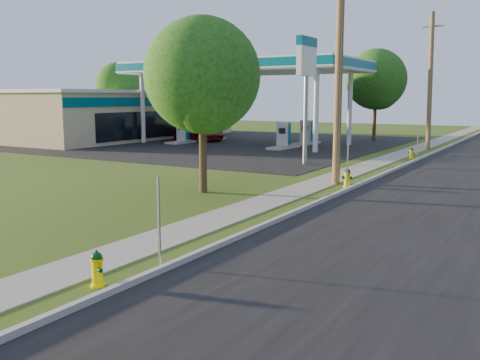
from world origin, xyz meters
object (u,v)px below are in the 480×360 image
at_px(fuel_pump_sw, 211,132).
at_px(car_red, 199,132).
at_px(tree_back, 119,87).
at_px(tree_lot, 377,82).
at_px(tree_verge, 203,80).
at_px(hydrant_far, 411,153).
at_px(fuel_pump_ne, 284,139).
at_px(fuel_pump_nw, 183,134).
at_px(utility_pole_far, 430,81).
at_px(price_pylon, 307,64).
at_px(hydrant_near, 97,269).
at_px(hydrant_mid, 347,178).
at_px(utility_pole_mid, 339,66).
at_px(fuel_pump_se, 306,135).

relative_size(fuel_pump_sw, car_red, 0.61).
bearing_deg(fuel_pump_sw, tree_back, 161.17).
bearing_deg(fuel_pump_sw, tree_lot, 26.93).
bearing_deg(tree_verge, hydrant_far, 75.70).
distance_m(fuel_pump_ne, hydrant_far, 9.57).
bearing_deg(tree_lot, fuel_pump_nw, -140.38).
distance_m(utility_pole_far, price_pylon, 13.11).
bearing_deg(hydrant_far, utility_pole_far, 94.31).
xyz_separation_m(hydrant_near, hydrant_far, (-0.05, 25.60, -0.03)).
bearing_deg(tree_back, tree_verge, -42.12).
xyz_separation_m(fuel_pump_nw, fuel_pump_sw, (0.00, 4.00, 0.00)).
height_order(fuel_pump_nw, tree_lot, tree_lot).
relative_size(price_pylon, car_red, 1.31).
bearing_deg(fuel_pump_sw, fuel_pump_nw, -90.00).
distance_m(tree_verge, hydrant_far, 16.96).
relative_size(fuel_pump_ne, tree_verge, 0.48).
height_order(fuel_pump_sw, price_pylon, price_pylon).
bearing_deg(fuel_pump_nw, fuel_pump_sw, 90.00).
bearing_deg(tree_back, fuel_pump_sw, -18.83).
xyz_separation_m(price_pylon, tree_verge, (0.33, -10.22, -1.14)).
distance_m(fuel_pump_sw, hydrant_mid, 25.75).
distance_m(price_pylon, hydrant_near, 20.96).
bearing_deg(hydrant_near, tree_lot, 98.97).
relative_size(utility_pole_mid, hydrant_near, 13.36).
xyz_separation_m(utility_pole_mid, utility_pole_far, (0.00, 18.00, -0.15)).
bearing_deg(price_pylon, utility_pole_mid, -54.66).
height_order(fuel_pump_se, hydrant_far, fuel_pump_se).
distance_m(fuel_pump_ne, tree_verge, 18.84).
height_order(utility_pole_far, car_red, utility_pole_far).
bearing_deg(price_pylon, tree_lot, 94.78).
bearing_deg(hydrant_far, utility_pole_mid, -92.58).
xyz_separation_m(price_pylon, hydrant_near, (4.46, -19.84, -5.07)).
height_order(tree_verge, hydrant_near, tree_verge).
xyz_separation_m(fuel_pump_sw, hydrant_far, (18.41, -5.73, -0.39)).
relative_size(hydrant_near, hydrant_far, 1.08).
xyz_separation_m(utility_pole_mid, fuel_pump_sw, (-17.90, 17.00, -4.23)).
height_order(utility_pole_mid, fuel_pump_se, utility_pole_mid).
bearing_deg(car_red, tree_lot, -37.32).
bearing_deg(tree_back, fuel_pump_nw, -30.90).
bearing_deg(hydrant_near, utility_pole_mid, 92.22).
relative_size(utility_pole_far, fuel_pump_ne, 2.97).
height_order(fuel_pump_nw, fuel_pump_ne, same).
height_order(utility_pole_far, hydrant_mid, utility_pole_far).
xyz_separation_m(utility_pole_far, car_red, (-18.28, -2.25, -4.08)).
xyz_separation_m(fuel_pump_ne, fuel_pump_se, (0.00, 4.00, 0.00)).
distance_m(fuel_pump_nw, hydrant_far, 18.49).
height_order(price_pylon, tree_lot, tree_lot).
relative_size(utility_pole_mid, tree_back, 1.32).
distance_m(tree_lot, tree_back, 28.07).
bearing_deg(utility_pole_far, tree_back, 172.67).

